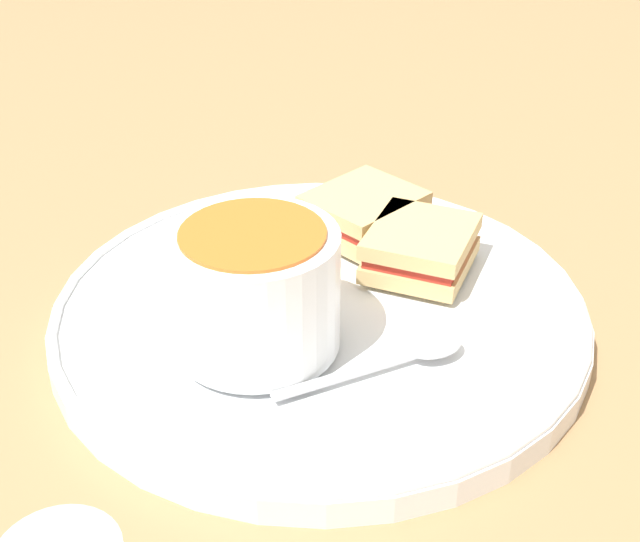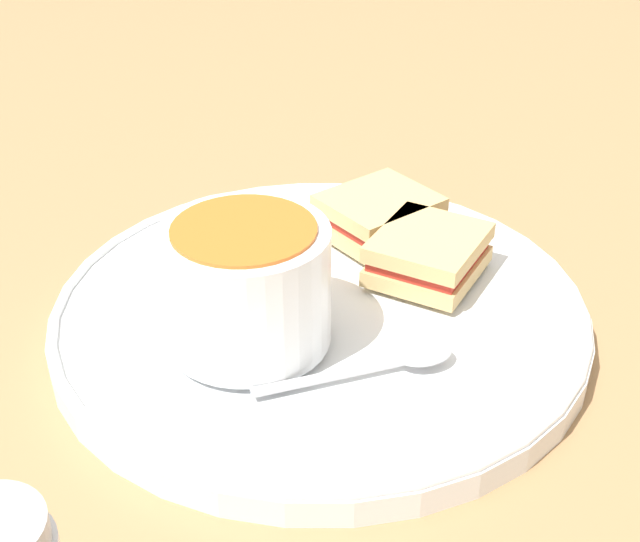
{
  "view_description": "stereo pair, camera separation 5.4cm",
  "coord_description": "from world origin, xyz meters",
  "px_view_note": "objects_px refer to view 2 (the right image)",
  "views": [
    {
      "loc": [
        -0.46,
        0.01,
        0.33
      ],
      "look_at": [
        0.0,
        0.0,
        0.04
      ],
      "focal_mm": 50.0,
      "sensor_mm": 36.0,
      "label": 1
    },
    {
      "loc": [
        -0.46,
        -0.05,
        0.33
      ],
      "look_at": [
        0.0,
        0.0,
        0.04
      ],
      "focal_mm": 50.0,
      "sensor_mm": 36.0,
      "label": 2
    }
  ],
  "objects_px": {
    "sandwich_half_near": "(428,254)",
    "sandwich_half_far": "(379,215)",
    "soup_bowl": "(246,284)",
    "spoon": "(408,356)"
  },
  "relations": [
    {
      "from": "spoon",
      "to": "sandwich_half_far",
      "type": "bearing_deg",
      "value": 74.46
    },
    {
      "from": "spoon",
      "to": "sandwich_half_far",
      "type": "distance_m",
      "value": 0.15
    },
    {
      "from": "sandwich_half_near",
      "to": "sandwich_half_far",
      "type": "relative_size",
      "value": 0.95
    },
    {
      "from": "sandwich_half_near",
      "to": "sandwich_half_far",
      "type": "distance_m",
      "value": 0.06
    },
    {
      "from": "sandwich_half_far",
      "to": "soup_bowl",
      "type": "bearing_deg",
      "value": 152.32
    },
    {
      "from": "sandwich_half_far",
      "to": "sandwich_half_near",
      "type": "bearing_deg",
      "value": -145.68
    },
    {
      "from": "spoon",
      "to": "sandwich_half_near",
      "type": "distance_m",
      "value": 0.1
    },
    {
      "from": "soup_bowl",
      "to": "sandwich_half_near",
      "type": "distance_m",
      "value": 0.13
    },
    {
      "from": "spoon",
      "to": "sandwich_half_far",
      "type": "xyz_separation_m",
      "value": [
        0.15,
        0.02,
        0.01
      ]
    },
    {
      "from": "soup_bowl",
      "to": "spoon",
      "type": "height_order",
      "value": "soup_bowl"
    }
  ]
}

